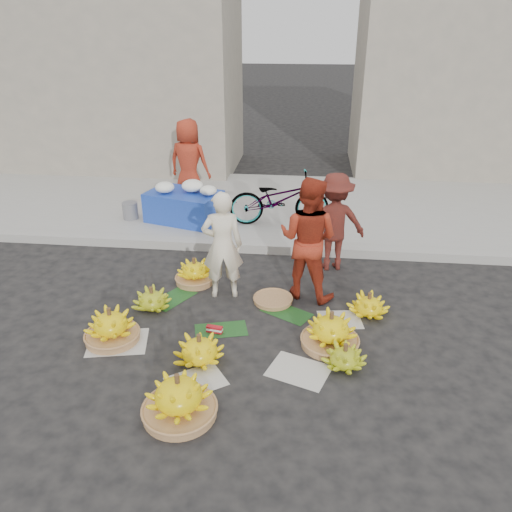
# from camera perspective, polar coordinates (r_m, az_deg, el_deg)

# --- Properties ---
(ground) EXTENTS (80.00, 80.00, 0.00)m
(ground) POSITION_cam_1_polar(r_m,az_deg,el_deg) (6.52, -2.84, -7.52)
(ground) COLOR black
(ground) RESTS_ON ground
(curb) EXTENTS (40.00, 0.25, 0.15)m
(curb) POSITION_cam_1_polar(r_m,az_deg,el_deg) (8.39, -0.55, 1.09)
(curb) COLOR #98958F
(curb) RESTS_ON ground
(sidewalk) EXTENTS (40.00, 4.00, 0.12)m
(sidewalk) POSITION_cam_1_polar(r_m,az_deg,el_deg) (10.33, 0.83, 5.82)
(sidewalk) COLOR #98958F
(sidewalk) RESTS_ON ground
(building_left) EXTENTS (6.00, 3.00, 4.00)m
(building_left) POSITION_cam_1_polar(r_m,az_deg,el_deg) (13.60, -15.77, 18.13)
(building_left) COLOR gray
(building_left) RESTS_ON sidewalk
(building_right) EXTENTS (5.00, 3.00, 5.00)m
(building_right) POSITION_cam_1_polar(r_m,az_deg,el_deg) (13.61, 22.87, 19.30)
(building_right) COLOR gray
(building_right) RESTS_ON sidewalk
(newspaper_scatter) EXTENTS (3.20, 1.80, 0.00)m
(newspaper_scatter) POSITION_cam_1_polar(r_m,az_deg,el_deg) (5.87, -4.06, -11.74)
(newspaper_scatter) COLOR beige
(newspaper_scatter) RESTS_ON ground
(banana_leaves) EXTENTS (2.00, 1.00, 0.00)m
(banana_leaves) POSITION_cam_1_polar(r_m,az_deg,el_deg) (6.69, -3.42, -6.51)
(banana_leaves) COLOR #174519
(banana_leaves) RESTS_ON ground
(banana_bunch_0) EXTENTS (0.68, 0.68, 0.45)m
(banana_bunch_0) POSITION_cam_1_polar(r_m,az_deg,el_deg) (6.32, -16.24, -7.73)
(banana_bunch_0) COLOR #9D6C41
(banana_bunch_0) RESTS_ON ground
(banana_bunch_1) EXTENTS (0.62, 0.62, 0.36)m
(banana_bunch_1) POSITION_cam_1_polar(r_m,az_deg,el_deg) (5.79, -6.48, -10.57)
(banana_bunch_1) COLOR yellow
(banana_bunch_1) RESTS_ON ground
(banana_bunch_2) EXTENTS (0.81, 0.81, 0.49)m
(banana_bunch_2) POSITION_cam_1_polar(r_m,az_deg,el_deg) (5.10, -8.83, -15.69)
(banana_bunch_2) COLOR #9D6C41
(banana_bunch_2) RESTS_ON ground
(banana_bunch_3) EXTENTS (0.57, 0.57, 0.30)m
(banana_bunch_3) POSITION_cam_1_polar(r_m,az_deg,el_deg) (5.77, 10.11, -11.31)
(banana_bunch_3) COLOR #89A217
(banana_bunch_3) RESTS_ON ground
(banana_bunch_4) EXTENTS (0.73, 0.73, 0.47)m
(banana_bunch_4) POSITION_cam_1_polar(r_m,az_deg,el_deg) (6.04, 8.52, -8.48)
(banana_bunch_4) COLOR #9D6C41
(banana_bunch_4) RESTS_ON ground
(banana_bunch_5) EXTENTS (0.56, 0.56, 0.32)m
(banana_bunch_5) POSITION_cam_1_polar(r_m,az_deg,el_deg) (6.76, 12.76, -5.49)
(banana_bunch_5) COLOR yellow
(banana_bunch_5) RESTS_ON ground
(banana_bunch_6) EXTENTS (0.61, 0.61, 0.32)m
(banana_bunch_6) POSITION_cam_1_polar(r_m,az_deg,el_deg) (6.87, -11.79, -4.86)
(banana_bunch_6) COLOR #89A217
(banana_bunch_6) RESTS_ON ground
(banana_bunch_7) EXTENTS (0.60, 0.60, 0.40)m
(banana_bunch_7) POSITION_cam_1_polar(r_m,az_deg,el_deg) (7.40, -7.04, -1.87)
(banana_bunch_7) COLOR #9D6C41
(banana_bunch_7) RESTS_ON ground
(basket_spare) EXTENTS (0.59, 0.59, 0.06)m
(basket_spare) POSITION_cam_1_polar(r_m,az_deg,el_deg) (6.92, 1.95, -5.03)
(basket_spare) COLOR #9D6C41
(basket_spare) RESTS_ON ground
(incense_stack) EXTENTS (0.21, 0.10, 0.08)m
(incense_stack) POSITION_cam_1_polar(r_m,az_deg,el_deg) (6.30, -4.77, -8.35)
(incense_stack) COLOR red
(incense_stack) RESTS_ON ground
(vendor_cream) EXTENTS (0.62, 0.46, 1.53)m
(vendor_cream) POSITION_cam_1_polar(r_m,az_deg,el_deg) (6.77, -3.86, 1.21)
(vendor_cream) COLOR white
(vendor_cream) RESTS_ON ground
(vendor_red) EXTENTS (1.01, 0.90, 1.72)m
(vendor_red) POSITION_cam_1_polar(r_m,az_deg,el_deg) (6.77, 5.97, 1.96)
(vendor_red) COLOR #B4351B
(vendor_red) RESTS_ON ground
(man_striped) EXTENTS (1.08, 0.75, 1.52)m
(man_striped) POSITION_cam_1_polar(r_m,az_deg,el_deg) (7.65, 8.90, 3.84)
(man_striped) COLOR maroon
(man_striped) RESTS_ON ground
(flower_table) EXTENTS (1.48, 1.15, 0.76)m
(flower_table) POSITION_cam_1_polar(r_m,az_deg,el_deg) (9.37, -8.17, 5.86)
(flower_table) COLOR #1938A6
(flower_table) RESTS_ON sidewalk
(grey_bucket) EXTENTS (0.28, 0.28, 0.32)m
(grey_bucket) POSITION_cam_1_polar(r_m,az_deg,el_deg) (9.70, -14.18, 5.05)
(grey_bucket) COLOR slate
(grey_bucket) RESTS_ON sidewalk
(flower_vendor) EXTENTS (0.93, 0.71, 1.70)m
(flower_vendor) POSITION_cam_1_polar(r_m,az_deg,el_deg) (10.11, -7.67, 10.55)
(flower_vendor) COLOR #B4351B
(flower_vendor) RESTS_ON sidewalk
(bicycle) EXTENTS (0.88, 1.87, 0.95)m
(bicycle) POSITION_cam_1_polar(r_m,az_deg,el_deg) (9.08, 2.68, 6.52)
(bicycle) COLOR gray
(bicycle) RESTS_ON sidewalk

